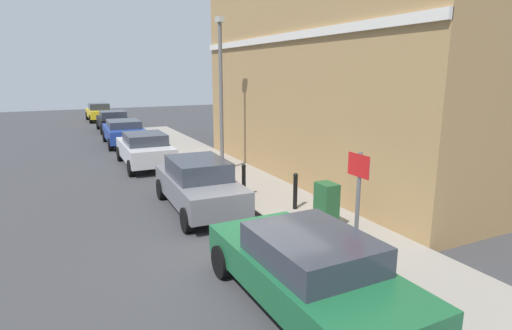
# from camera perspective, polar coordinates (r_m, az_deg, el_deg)

# --- Properties ---
(ground) EXTENTS (80.00, 80.00, 0.00)m
(ground) POSITION_cam_1_polar(r_m,az_deg,el_deg) (9.64, 0.28, -11.27)
(ground) COLOR #38383A
(sidewalk) EXTENTS (2.32, 30.00, 0.15)m
(sidewalk) POSITION_cam_1_polar(r_m,az_deg,el_deg) (15.59, -2.81, -1.55)
(sidewalk) COLOR gray
(sidewalk) RESTS_ON ground
(corner_building) EXTENTS (6.90, 13.45, 8.01)m
(corner_building) POSITION_cam_1_polar(r_m,az_deg,el_deg) (16.42, 14.04, 12.68)
(corner_building) COLOR #9E7A4C
(corner_building) RESTS_ON ground
(car_green) EXTENTS (2.02, 4.45, 1.36)m
(car_green) POSITION_cam_1_polar(r_m,az_deg,el_deg) (7.14, 7.31, -14.06)
(car_green) COLOR #195933
(car_green) RESTS_ON ground
(car_grey) EXTENTS (1.88, 4.19, 1.50)m
(car_grey) POSITION_cam_1_polar(r_m,az_deg,el_deg) (11.97, -7.89, -2.61)
(car_grey) COLOR slate
(car_grey) RESTS_ON ground
(car_silver) EXTENTS (1.92, 4.23, 1.43)m
(car_silver) POSITION_cam_1_polar(r_m,az_deg,el_deg) (18.00, -15.09, 2.17)
(car_silver) COLOR #B7B7BC
(car_silver) RESTS_ON ground
(car_blue) EXTENTS (2.04, 4.22, 1.37)m
(car_blue) POSITION_cam_1_polar(r_m,az_deg,el_deg) (23.67, -17.77, 4.42)
(car_blue) COLOR navy
(car_blue) RESTS_ON ground
(car_black) EXTENTS (1.97, 3.96, 1.36)m
(car_black) POSITION_cam_1_polar(r_m,az_deg,el_deg) (29.52, -19.11, 5.81)
(car_black) COLOR black
(car_black) RESTS_ON ground
(car_yellow) EXTENTS (1.85, 3.99, 1.43)m
(car_yellow) POSITION_cam_1_polar(r_m,az_deg,el_deg) (36.02, -20.83, 6.86)
(car_yellow) COLOR gold
(car_yellow) RESTS_ON ground
(utility_cabinet) EXTENTS (0.46, 0.61, 1.15)m
(utility_cabinet) POSITION_cam_1_polar(r_m,az_deg,el_deg) (10.28, 9.67, -5.83)
(utility_cabinet) COLOR #1E4C28
(utility_cabinet) RESTS_ON sidewalk
(bollard_near_cabinet) EXTENTS (0.14, 0.14, 1.04)m
(bollard_near_cabinet) POSITION_cam_1_polar(r_m,az_deg,el_deg) (11.60, 5.45, -3.42)
(bollard_near_cabinet) COLOR black
(bollard_near_cabinet) RESTS_ON sidewalk
(bollard_far_kerb) EXTENTS (0.14, 0.14, 1.04)m
(bollard_far_kerb) POSITION_cam_1_polar(r_m,az_deg,el_deg) (12.65, -1.70, -1.99)
(bollard_far_kerb) COLOR black
(bollard_far_kerb) RESTS_ON sidewalk
(street_sign) EXTENTS (0.08, 0.60, 2.30)m
(street_sign) POSITION_cam_1_polar(r_m,az_deg,el_deg) (8.16, 13.88, -3.73)
(street_sign) COLOR #59595B
(street_sign) RESTS_ON sidewalk
(lamppost) EXTENTS (0.20, 0.44, 5.72)m
(lamppost) POSITION_cam_1_polar(r_m,az_deg,el_deg) (15.80, -4.86, 10.46)
(lamppost) COLOR #59595B
(lamppost) RESTS_ON sidewalk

